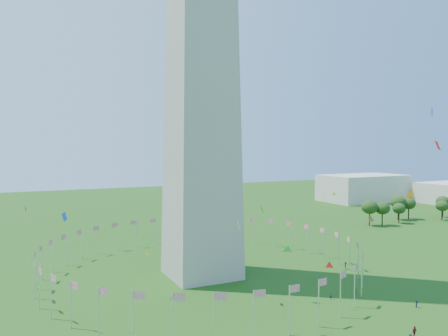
{
  "coord_description": "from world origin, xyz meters",
  "views": [
    {
      "loc": [
        -43.62,
        -53.44,
        33.68
      ],
      "look_at": [
        -0.8,
        35.0,
        28.75
      ],
      "focal_mm": 35.0,
      "sensor_mm": 36.0,
      "label": 1
    }
  ],
  "objects": [
    {
      "name": "tree_line_east",
      "position": [
        113.23,
        85.58,
        4.97
      ],
      "size": [
        53.74,
        15.76,
        10.86
      ],
      "color": "#294E1A",
      "rests_on": "ground"
    },
    {
      "name": "flag_ring",
      "position": [
        -0.0,
        50.0,
        4.5
      ],
      "size": [
        80.24,
        80.24,
        9.0
      ],
      "color": "silver",
      "rests_on": "ground"
    },
    {
      "name": "gov_building_east_a",
      "position": [
        150.0,
        150.0,
        8.0
      ],
      "size": [
        50.0,
        30.0,
        16.0
      ],
      "primitive_type": "cube",
      "color": "beige",
      "rests_on": "ground"
    },
    {
      "name": "kites_aloft",
      "position": [
        11.83,
        22.95,
        18.81
      ],
      "size": [
        109.41,
        65.04,
        37.33
      ],
      "color": "green",
      "rests_on": "ground"
    }
  ]
}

